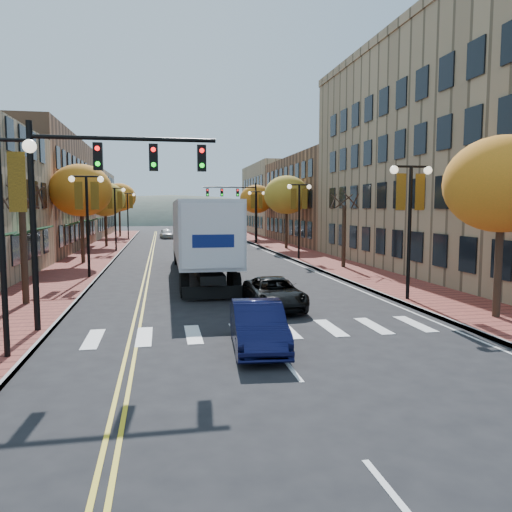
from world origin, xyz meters
TOP-DOWN VIEW (x-y plane):
  - ground at (0.00, 0.00)m, footprint 200.00×200.00m
  - sidewalk_left at (-9.00, 32.50)m, footprint 4.00×85.00m
  - sidewalk_right at (9.00, 32.50)m, footprint 4.00×85.00m
  - building_left_mid at (-17.00, 36.00)m, footprint 12.00×24.00m
  - building_left_far at (-17.00, 61.00)m, footprint 12.00×26.00m
  - building_right_near at (18.50, 16.00)m, footprint 15.00×28.00m
  - building_right_mid at (18.50, 42.00)m, footprint 15.00×24.00m
  - building_right_far at (18.50, 64.00)m, footprint 15.00×20.00m
  - tree_left_a at (-9.00, 8.00)m, footprint 0.28×0.28m
  - tree_left_b at (-9.00, 24.00)m, footprint 4.48×4.48m
  - tree_left_c at (-9.00, 40.00)m, footprint 4.16×4.16m
  - tree_left_d at (-9.00, 58.00)m, footprint 4.61×4.61m
  - tree_right_a at (9.00, 2.00)m, footprint 4.16×4.16m
  - tree_right_b at (9.00, 18.00)m, footprint 0.28×0.28m
  - tree_right_c at (9.00, 34.00)m, footprint 4.48×4.48m
  - tree_right_d at (9.00, 50.00)m, footprint 4.35×4.35m
  - lamp_left_a at (-7.50, 0.00)m, footprint 1.96×0.36m
  - lamp_left_b at (-7.50, 16.00)m, footprint 1.96×0.36m
  - lamp_left_c at (-7.50, 34.00)m, footprint 1.96×0.36m
  - lamp_left_d at (-7.50, 52.00)m, footprint 1.96×0.36m
  - lamp_right_a at (7.50, 6.00)m, footprint 1.96×0.36m
  - lamp_right_b at (7.50, 24.00)m, footprint 1.96×0.36m
  - lamp_right_c at (7.50, 42.00)m, footprint 1.96×0.36m
  - traffic_mast_near at (-5.48, 3.00)m, footprint 6.10×0.35m
  - traffic_mast_far at (5.48, 42.00)m, footprint 6.10×0.34m
  - semi_truck at (-1.00, 16.34)m, footprint 3.09×18.40m
  - navy_sedan at (-0.50, -0.04)m, footprint 1.83×4.37m
  - black_suv at (1.32, 5.78)m, footprint 2.18×4.65m
  - car_far_white at (-2.64, 54.33)m, footprint 2.01×4.01m
  - car_far_silver at (3.98, 58.61)m, footprint 2.38×5.19m
  - car_far_oncoming at (0.50, 65.54)m, footprint 1.87×4.26m

SIDE VIEW (x-z plane):
  - ground at x=0.00m, z-range 0.00..0.00m
  - sidewalk_left at x=-9.00m, z-range 0.00..0.15m
  - sidewalk_right at x=9.00m, z-range 0.00..0.15m
  - black_suv at x=1.32m, z-range 0.00..1.29m
  - car_far_white at x=-2.64m, z-range 0.00..1.31m
  - car_far_oncoming at x=0.50m, z-range 0.00..1.36m
  - navy_sedan at x=-0.50m, z-range 0.00..1.40m
  - car_far_silver at x=3.98m, z-range 0.00..1.47m
  - tree_left_a at x=-9.00m, z-range 0.15..4.35m
  - tree_right_b at x=9.00m, z-range 0.15..4.35m
  - semi_truck at x=-1.00m, z-range 0.39..4.98m
  - lamp_left_a at x=-7.50m, z-range 1.27..7.32m
  - lamp_left_b at x=-7.50m, z-range 1.27..7.32m
  - lamp_left_c at x=-7.50m, z-range 1.27..7.32m
  - lamp_left_d at x=-7.50m, z-range 1.27..7.32m
  - lamp_right_a at x=7.50m, z-range 1.27..7.32m
  - lamp_right_b at x=7.50m, z-range 1.27..7.32m
  - lamp_right_c at x=7.50m, z-range 1.27..7.32m
  - building_left_far at x=-17.00m, z-range 0.00..9.50m
  - traffic_mast_near at x=-5.48m, z-range 1.42..8.42m
  - traffic_mast_far at x=5.48m, z-range 1.42..8.42m
  - building_right_mid at x=18.50m, z-range 0.00..10.00m
  - tree_left_c at x=-9.00m, z-range 1.71..8.40m
  - tree_right_a at x=9.00m, z-range 1.71..8.40m
  - tree_right_d at x=9.00m, z-range 1.79..8.79m
  - tree_left_b at x=-9.00m, z-range 1.84..9.05m
  - tree_right_c at x=9.00m, z-range 1.84..9.05m
  - building_left_mid at x=-17.00m, z-range 0.00..11.00m
  - building_right_far at x=18.50m, z-range 0.00..11.00m
  - tree_left_d at x=-9.00m, z-range 1.89..9.31m
  - building_right_near at x=18.50m, z-range 0.00..15.00m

